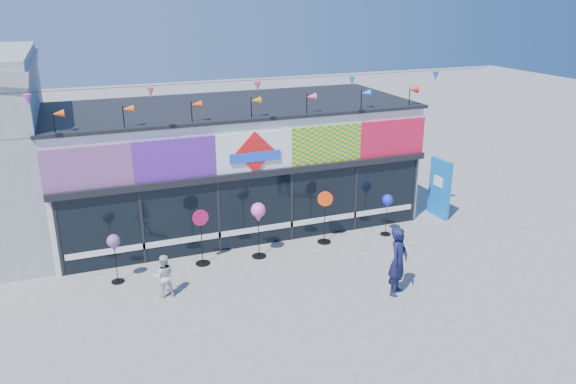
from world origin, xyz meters
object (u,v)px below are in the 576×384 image
spinner_4 (387,203)px  adult_man (398,261)px  child (164,276)px  spinner_2 (258,214)px  spinner_0 (114,244)px  spinner_3 (325,216)px  blue_sign (440,188)px  spinner_1 (201,236)px

spinner_4 → adult_man: (-1.74, -3.52, -0.19)m
spinner_4 → child: bearing=-169.3°
spinner_2 → spinner_0: bearing=-178.4°
spinner_3 → child: spinner_3 is taller
spinner_2 → spinner_4: spinner_2 is taller
blue_sign → spinner_3: 4.84m
spinner_4 → blue_sign: bearing=17.1°
blue_sign → spinner_0: bearing=-177.1°
spinner_1 → blue_sign: bearing=4.9°
blue_sign → spinner_0: size_ratio=1.47×
spinner_1 → adult_man: size_ratio=0.91×
spinner_4 → adult_man: bearing=-116.3°
blue_sign → spinner_2: blue_sign is taller
spinner_1 → spinner_2: (1.72, -0.13, 0.49)m
blue_sign → child: bearing=-169.8°
spinner_1 → spinner_2: bearing=-4.5°
spinner_1 → child: (-1.36, -1.48, -0.32)m
spinner_0 → spinner_1: bearing=5.8°
spinner_0 → child: 1.75m
spinner_3 → child: 5.62m
spinner_2 → adult_man: size_ratio=0.92×
blue_sign → child: size_ratio=1.79×
spinner_1 → spinner_3: 4.02m
spinner_0 → spinner_2: bearing=1.6°
spinner_0 → spinner_4: size_ratio=1.01×
child → spinner_1: bearing=-125.7°
blue_sign → adult_man: (-4.36, -4.33, -0.11)m
spinner_0 → child: spinner_0 is taller
spinner_1 → spinner_3: spinner_3 is taller
adult_man → child: (-5.81, 2.10, -0.36)m
spinner_4 → child: 7.71m
blue_sign → spinner_3: blue_sign is taller
blue_sign → spinner_2: 7.16m
spinner_4 → adult_man: adult_man is taller
spinner_2 → blue_sign: bearing=7.1°
spinner_3 → spinner_2: bearing=-173.9°
spinner_2 → child: size_ratio=1.49×
spinner_4 → adult_man: 3.93m
spinner_4 → spinner_0: bearing=-178.7°
spinner_1 → spinner_3: (4.02, 0.11, 0.01)m
adult_man → blue_sign: bearing=8.3°
blue_sign → spinner_3: size_ratio=1.21×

